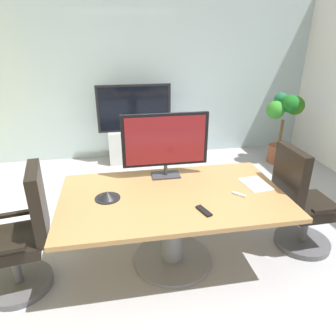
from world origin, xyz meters
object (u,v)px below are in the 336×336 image
object	(u,v)px
remote_control	(204,211)
office_chair_left	(23,241)
tv_monitor	(165,142)
potted_plant	(284,121)
conference_table	(173,212)
office_chair_right	(300,208)
conference_phone	(107,195)
wall_display_unit	(135,137)

from	to	relation	value
remote_control	office_chair_left	bearing A→B (deg)	151.87
tv_monitor	potted_plant	size ratio (longest dim) A/B	0.72
tv_monitor	remote_control	bearing A→B (deg)	-75.69
potted_plant	conference_table	bearing A→B (deg)	-136.83
office_chair_right	remote_control	world-z (taller)	office_chair_right
tv_monitor	conference_phone	xyz separation A→B (m)	(-0.57, -0.37, -0.33)
tv_monitor	conference_phone	world-z (taller)	tv_monitor
tv_monitor	wall_display_unit	size ratio (longest dim) A/B	0.64
wall_display_unit	potted_plant	distance (m)	2.46
wall_display_unit	conference_phone	distance (m)	2.65
conference_phone	conference_table	bearing A→B (deg)	-3.12
potted_plant	conference_phone	xyz separation A→B (m)	(-2.83, -2.09, 0.02)
potted_plant	conference_phone	bearing A→B (deg)	-143.60
potted_plant	remote_control	xyz separation A→B (m)	(-2.07, -2.45, -0.00)
office_chair_left	potted_plant	distance (m)	4.19
office_chair_left	conference_phone	size ratio (longest dim) A/B	4.95
conference_table	remote_control	size ratio (longest dim) A/B	11.67
potted_plant	remote_control	world-z (taller)	potted_plant
conference_table	tv_monitor	size ratio (longest dim) A/B	2.36
office_chair_left	potted_plant	world-z (taller)	potted_plant
tv_monitor	wall_display_unit	xyz separation A→B (m)	(-0.14, 2.22, -0.65)
conference_table	conference_phone	xyz separation A→B (m)	(-0.57, 0.03, 0.21)
office_chair_left	office_chair_right	xyz separation A→B (m)	(2.58, 0.08, 0.00)
office_chair_right	conference_phone	distance (m)	1.89
tv_monitor	conference_table	bearing A→B (deg)	-90.28
office_chair_right	conference_phone	bearing A→B (deg)	88.13
conference_phone	wall_display_unit	bearing A→B (deg)	80.42
wall_display_unit	potted_plant	xyz separation A→B (m)	(2.39, -0.51, 0.30)
office_chair_left	conference_phone	bearing A→B (deg)	90.03
remote_control	tv_monitor	bearing A→B (deg)	85.50
conference_table	office_chair_left	distance (m)	1.30
conference_table	office_chair_right	bearing A→B (deg)	-0.18
office_chair_left	tv_monitor	distance (m)	1.52
conference_table	tv_monitor	world-z (taller)	tv_monitor
office_chair_right	wall_display_unit	world-z (taller)	wall_display_unit
tv_monitor	conference_phone	size ratio (longest dim) A/B	3.82
conference_table	tv_monitor	xyz separation A→B (m)	(0.00, 0.41, 0.54)
tv_monitor	potted_plant	xyz separation A→B (m)	(2.26, 1.71, -0.35)
wall_display_unit	conference_table	bearing A→B (deg)	-87.06
wall_display_unit	conference_phone	world-z (taller)	wall_display_unit
office_chair_left	office_chair_right	bearing A→B (deg)	82.68
conference_table	conference_phone	bearing A→B (deg)	176.88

